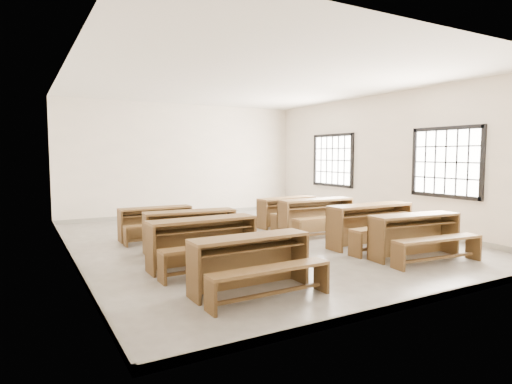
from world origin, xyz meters
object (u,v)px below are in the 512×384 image
desk_set_2 (191,228)px  desk_set_3 (156,221)px  desk_set_6 (317,214)px  desk_set_0 (252,260)px  desk_set_4 (417,233)px  desk_set_7 (288,210)px  desk_set_5 (372,222)px  desk_set_1 (204,239)px

desk_set_2 → desk_set_3: bearing=104.0°
desk_set_3 → desk_set_6: 3.47m
desk_set_0 → desk_set_4: 3.30m
desk_set_2 → desk_set_6: desk_set_6 is taller
desk_set_2 → desk_set_4: bearing=-31.5°
desk_set_3 → desk_set_7: (3.29, -0.01, 0.03)m
desk_set_5 → desk_set_1: bearing=177.2°
desk_set_2 → desk_set_3: desk_set_2 is taller
desk_set_2 → desk_set_7: size_ratio=1.03×
desk_set_4 → desk_set_0: bearing=-171.0°
desk_set_1 → desk_set_5: size_ratio=0.96×
desk_set_5 → desk_set_7: (-0.11, 2.72, -0.06)m
desk_set_5 → desk_set_7: size_ratio=1.09×
desk_set_6 → desk_set_0: bearing=-136.8°
desk_set_7 → desk_set_2: bearing=-161.6°
desk_set_0 → desk_set_7: (3.20, 3.96, -0.01)m
desk_set_0 → desk_set_7: bearing=50.0°
desk_set_5 → desk_set_6: bearing=94.8°
desk_set_5 → desk_set_6: desk_set_5 is taller
desk_set_0 → desk_set_7: desk_set_0 is taller
desk_set_2 → desk_set_4: (3.16, -2.35, 0.00)m
desk_set_3 → desk_set_4: bearing=-48.4°
desk_set_0 → desk_set_2: bearing=85.8°
desk_set_2 → desk_set_5: desk_set_5 is taller
desk_set_0 → desk_set_4: bearing=2.3°
desk_set_0 → desk_set_1: (-0.08, 1.39, 0.03)m
desk_set_0 → desk_set_3: 3.97m
desk_set_2 → desk_set_5: (3.17, -1.30, 0.04)m
desk_set_4 → desk_set_7: desk_set_4 is taller
desk_set_4 → desk_set_5: 1.05m
desk_set_0 → desk_set_7: size_ratio=0.97×
desk_set_0 → desk_set_6: bearing=40.0°
desk_set_0 → desk_set_2: (0.14, 2.54, 0.01)m
desk_set_0 → desk_set_3: size_ratio=1.09×
desk_set_0 → desk_set_6: desk_set_6 is taller
desk_set_2 → desk_set_5: 3.42m
desk_set_1 → desk_set_3: bearing=88.8°
desk_set_3 → desk_set_6: bearing=-20.6°
desk_set_3 → desk_set_1: bearing=-90.1°
desk_set_1 → desk_set_2: desk_set_1 is taller
desk_set_0 → desk_set_4: desk_set_4 is taller
desk_set_0 → desk_set_6: size_ratio=0.91×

